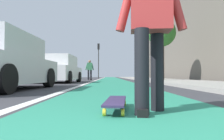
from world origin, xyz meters
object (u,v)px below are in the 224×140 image
(skater_person, at_px, (150,20))
(parked_car_mid, at_px, (58,70))
(skateboard, at_px, (116,102))
(pedestrian_distant, at_px, (90,69))
(traffic_light, at_px, (99,55))
(street_tree_mid, at_px, (162,34))

(skater_person, height_order, parked_car_mid, skater_person)
(skateboard, relative_size, pedestrian_distant, 0.50)
(skater_person, height_order, pedestrian_distant, pedestrian_distant)
(skateboard, xyz_separation_m, skater_person, (-0.15, -0.35, 0.84))
(traffic_light, bearing_deg, skater_person, -175.58)
(skateboard, height_order, traffic_light, traffic_light)
(skater_person, height_order, traffic_light, traffic_light)
(street_tree_mid, bearing_deg, skater_person, 164.35)
(street_tree_mid, bearing_deg, pedestrian_distant, 52.13)
(street_tree_mid, relative_size, pedestrian_distant, 2.41)
(skater_person, xyz_separation_m, traffic_light, (24.67, 1.91, 2.32))
(traffic_light, distance_m, street_tree_mid, 14.78)
(parked_car_mid, xyz_separation_m, traffic_light, (15.89, -1.32, 2.56))
(parked_car_mid, xyz_separation_m, street_tree_mid, (1.95, -6.23, 2.43))
(street_tree_mid, bearing_deg, traffic_light, 19.41)
(pedestrian_distant, bearing_deg, parked_car_mid, 169.24)
(skater_person, relative_size, street_tree_mid, 0.40)
(pedestrian_distant, bearing_deg, skateboard, -173.12)
(traffic_light, height_order, pedestrian_distant, traffic_light)
(skater_person, relative_size, parked_car_mid, 0.40)
(parked_car_mid, height_order, traffic_light, traffic_light)
(street_tree_mid, bearing_deg, parked_car_mid, 107.38)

